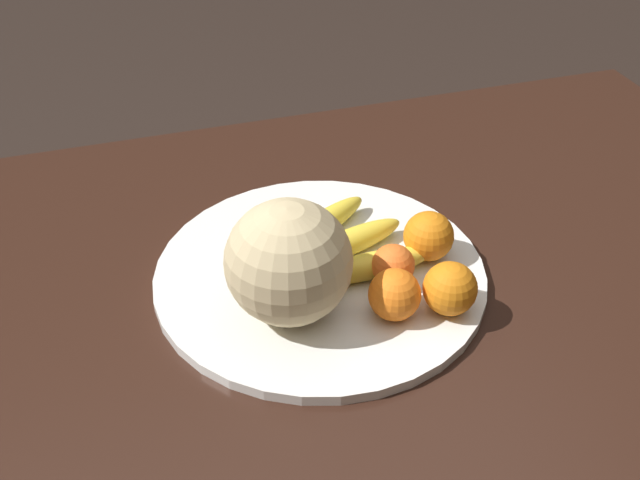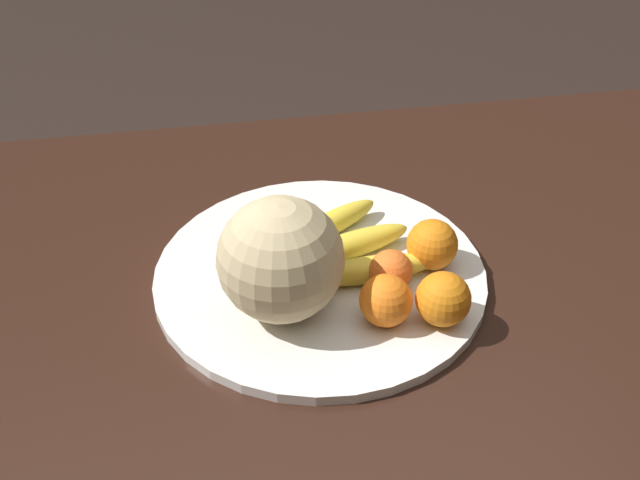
% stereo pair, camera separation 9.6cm
% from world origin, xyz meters
% --- Properties ---
extents(kitchen_table, '(1.49, 0.96, 0.73)m').
position_xyz_m(kitchen_table, '(0.00, 0.00, 0.64)').
color(kitchen_table, black).
rests_on(kitchen_table, ground_plane).
extents(fruit_bowl, '(0.44, 0.44, 0.01)m').
position_xyz_m(fruit_bowl, '(0.03, -0.02, 0.74)').
color(fruit_bowl, white).
rests_on(fruit_bowl, kitchen_table).
extents(melon, '(0.15, 0.15, 0.15)m').
position_xyz_m(melon, '(0.09, 0.04, 0.82)').
color(melon, '#C6B284').
rests_on(melon, fruit_bowl).
extents(banana_bunch, '(0.20, 0.19, 0.04)m').
position_xyz_m(banana_bunch, '(-0.01, -0.04, 0.76)').
color(banana_bunch, '#473819').
rests_on(banana_bunch, fruit_bowl).
extents(orange_front_left, '(0.06, 0.06, 0.06)m').
position_xyz_m(orange_front_left, '(-0.03, 0.08, 0.78)').
color(orange_front_left, orange).
rests_on(orange_front_left, fruit_bowl).
extents(orange_front_right, '(0.07, 0.07, 0.07)m').
position_xyz_m(orange_front_right, '(-0.12, -0.01, 0.78)').
color(orange_front_right, orange).
rests_on(orange_front_right, fruit_bowl).
extents(orange_mid_center, '(0.07, 0.07, 0.07)m').
position_xyz_m(orange_mid_center, '(-0.10, 0.10, 0.78)').
color(orange_mid_center, orange).
rests_on(orange_mid_center, fruit_bowl).
extents(orange_back_left, '(0.06, 0.06, 0.06)m').
position_xyz_m(orange_back_left, '(-0.05, 0.03, 0.77)').
color(orange_back_left, orange).
rests_on(orange_back_left, fruit_bowl).
extents(produce_tag, '(0.08, 0.05, 0.00)m').
position_xyz_m(produce_tag, '(-0.02, 0.00, 0.75)').
color(produce_tag, white).
rests_on(produce_tag, fruit_bowl).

